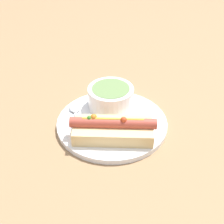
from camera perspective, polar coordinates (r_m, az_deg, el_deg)
ground_plane at (r=0.72m, az=-0.00°, el=-2.43°), size 4.00×4.00×0.00m
dinner_plate at (r=0.72m, az=-0.00°, el=-2.05°), size 0.25×0.25×0.01m
hot_dog at (r=0.66m, az=0.18°, el=-3.12°), size 0.18×0.08×0.05m
soup_bowl at (r=0.74m, az=-0.22°, el=2.85°), size 0.11×0.11×0.05m
spoon at (r=0.74m, az=-6.69°, el=-0.08°), size 0.06×0.14×0.01m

